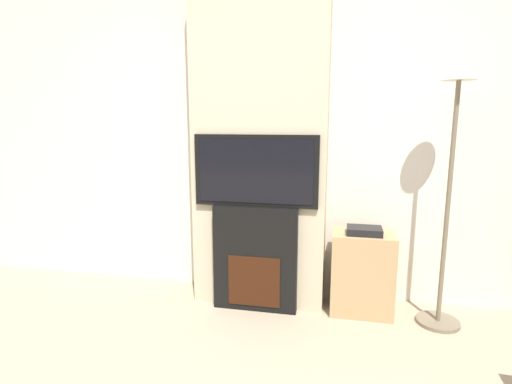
{
  "coord_description": "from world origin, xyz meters",
  "views": [
    {
      "loc": [
        0.57,
        -1.06,
        1.38
      ],
      "look_at": [
        0.0,
        1.65,
        0.87
      ],
      "focal_mm": 28.0,
      "sensor_mm": 36.0,
      "label": 1
    }
  ],
  "objects_px": {
    "fireplace": "(256,258)",
    "floor_lamp": "(452,164)",
    "television": "(256,171)",
    "media_stand": "(362,271)"
  },
  "relations": [
    {
      "from": "television",
      "to": "media_stand",
      "type": "xyz_separation_m",
      "value": [
        0.76,
        0.1,
        -0.72
      ]
    },
    {
      "from": "fireplace",
      "to": "television",
      "type": "height_order",
      "value": "television"
    },
    {
      "from": "television",
      "to": "floor_lamp",
      "type": "bearing_deg",
      "value": 1.05
    },
    {
      "from": "fireplace",
      "to": "television",
      "type": "relative_size",
      "value": 0.88
    },
    {
      "from": "fireplace",
      "to": "floor_lamp",
      "type": "distance_m",
      "value": 1.46
    },
    {
      "from": "fireplace",
      "to": "television",
      "type": "xyz_separation_m",
      "value": [
        0.0,
        -0.0,
        0.64
      ]
    },
    {
      "from": "television",
      "to": "media_stand",
      "type": "relative_size",
      "value": 1.37
    },
    {
      "from": "fireplace",
      "to": "floor_lamp",
      "type": "height_order",
      "value": "floor_lamp"
    },
    {
      "from": "television",
      "to": "media_stand",
      "type": "distance_m",
      "value": 1.05
    },
    {
      "from": "floor_lamp",
      "to": "media_stand",
      "type": "bearing_deg",
      "value": 171.13
    }
  ]
}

